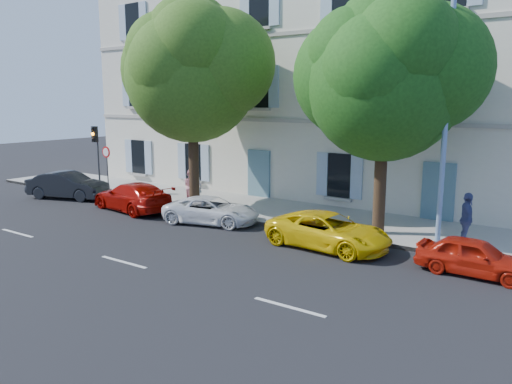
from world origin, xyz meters
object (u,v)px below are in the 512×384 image
Objects in this scene: road_sign at (107,160)px; pedestrian_c at (467,219)px; street_lamp at (446,99)px; pedestrian_a at (196,186)px; traffic_light at (96,145)px; car_red_coupe at (132,197)px; car_white_coupe at (211,210)px; tree_left at (192,77)px; pedestrian_b at (191,186)px; car_dark_sedan at (68,185)px; tree_right at (385,84)px; car_red_hatchback at (474,257)px; car_yellow_supercar at (328,231)px.

road_sign is 1.39× the size of pedestrian_c.
pedestrian_a is (-11.43, 0.95, -4.07)m from street_lamp.
pedestrian_c is (18.20, 0.74, -1.62)m from traffic_light.
car_white_coupe is (4.49, 0.21, -0.11)m from car_red_coupe.
tree_left is at bearing 69.06° from pedestrian_c.
street_lamp is 5.37× the size of pedestrian_b.
car_dark_sedan is 6.77m from pedestrian_b.
tree_right is at bearing 70.33° from pedestrian_c.
traffic_light reaches higher than car_red_coupe.
car_red_hatchback is 2.04× the size of pedestrian_a.
pedestrian_b reaches higher than car_red_coupe.
car_white_coupe is 1.12× the size of traffic_light.
tree_left is at bearing -178.71° from tree_right.
car_white_coupe is 2.17× the size of pedestrian_c.
car_yellow_supercar is at bearing -6.71° from road_sign.
car_red_coupe is 9.96m from car_yellow_supercar.
car_white_coupe is 8.08m from road_sign.
car_yellow_supercar is at bearing 144.49° from pedestrian_a.
tree_right is at bearing -100.73° from car_dark_sedan.
car_yellow_supercar is 5.50m from tree_right.
tree_right is at bearing 2.95° from road_sign.
tree_right is 10.39m from pedestrian_b.
pedestrian_b is 0.89× the size of pedestrian_c.
car_dark_sedan reaches higher than car_yellow_supercar.
car_white_coupe is (9.37, 0.14, -0.14)m from car_dark_sedan.
tree_left is 5.68× the size of pedestrian_b.
tree_right is at bearing -16.52° from car_yellow_supercar.
car_red_hatchback is (19.49, -0.26, -0.14)m from car_dark_sedan.
traffic_light is (-6.42, -0.38, -3.31)m from tree_left.
street_lamp is at bearing 0.01° from traffic_light.
car_red_coupe is 2.80× the size of pedestrian_b.
pedestrian_a is at bearing 12.39° from road_sign.
traffic_light is 6.33m from pedestrian_a.
traffic_light is at bearing 25.39° from pedestrian_b.
street_lamp is at bearing -14.50° from tree_right.
car_red_hatchback is 13.33m from pedestrian_b.
car_red_hatchback is at bearing -106.86° from car_white_coupe.
car_white_coupe is 9.20m from traffic_light.
car_dark_sedan is 6.97m from pedestrian_a.
car_yellow_supercar is 0.48× the size of tree_left.
pedestrian_a is (-2.84, 2.28, 0.39)m from car_white_coupe.
pedestrian_a is at bearing 155.16° from car_red_coupe.
tree_right reaches higher than pedestrian_c.
pedestrian_b is (-0.14, -0.21, 0.01)m from pedestrian_a.
tree_right is 10.27m from pedestrian_a.
car_red_hatchback is at bearing 98.01° from car_red_coupe.
pedestrian_a is at bearing 9.03° from traffic_light.
pedestrian_b is (-2.98, 2.07, 0.41)m from car_white_coupe.
road_sign is (-13.35, 1.57, 1.35)m from car_yellow_supercar.
pedestrian_a is (-8.31, 2.68, 0.33)m from car_yellow_supercar.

